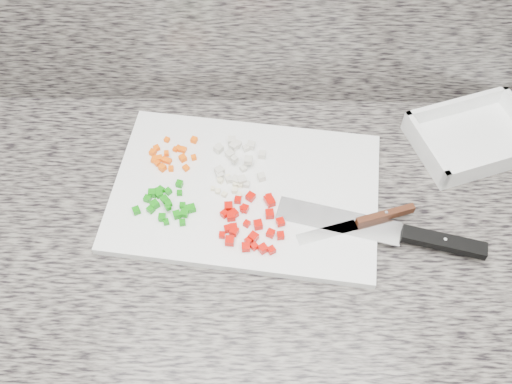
% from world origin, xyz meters
% --- Properties ---
extents(cabinet, '(3.92, 0.62, 0.86)m').
position_xyz_m(cabinet, '(0.00, 1.44, 0.43)').
color(cabinet, silver).
rests_on(cabinet, ground).
extents(countertop, '(3.96, 0.64, 0.04)m').
position_xyz_m(countertop, '(0.00, 1.44, 0.88)').
color(countertop, '#69645C').
rests_on(countertop, cabinet).
extents(cutting_board, '(0.52, 0.38, 0.02)m').
position_xyz_m(cutting_board, '(-0.03, 1.49, 0.91)').
color(cutting_board, white).
rests_on(cutting_board, countertop).
extents(carrot_pile, '(0.09, 0.08, 0.02)m').
position_xyz_m(carrot_pile, '(-0.17, 1.56, 0.92)').
color(carrot_pile, '#FF5A05').
rests_on(carrot_pile, cutting_board).
extents(onion_pile, '(0.10, 0.12, 0.02)m').
position_xyz_m(onion_pile, '(-0.04, 1.55, 0.92)').
color(onion_pile, beige).
rests_on(onion_pile, cutting_board).
extents(green_pepper_pile, '(0.12, 0.10, 0.02)m').
position_xyz_m(green_pepper_pile, '(-0.17, 1.45, 0.92)').
color(green_pepper_pile, '#0E7C0B').
rests_on(green_pepper_pile, cutting_board).
extents(red_pepper_pile, '(0.12, 0.13, 0.01)m').
position_xyz_m(red_pepper_pile, '(-0.02, 1.42, 0.92)').
color(red_pepper_pile, '#C40A02').
rests_on(red_pepper_pile, cutting_board).
extents(garlic_pile, '(0.06, 0.05, 0.01)m').
position_xyz_m(garlic_pile, '(-0.06, 1.49, 0.92)').
color(garlic_pile, beige).
rests_on(garlic_pile, cutting_board).
extents(chef_knife, '(0.36, 0.13, 0.02)m').
position_xyz_m(chef_knife, '(0.26, 1.40, 0.92)').
color(chef_knife, silver).
rests_on(chef_knife, cutting_board).
extents(paring_knife, '(0.21, 0.08, 0.02)m').
position_xyz_m(paring_knife, '(0.20, 1.43, 0.92)').
color(paring_knife, silver).
rests_on(paring_knife, cutting_board).
extents(tray, '(0.27, 0.23, 0.05)m').
position_xyz_m(tray, '(0.42, 1.62, 0.92)').
color(tray, white).
rests_on(tray, countertop).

